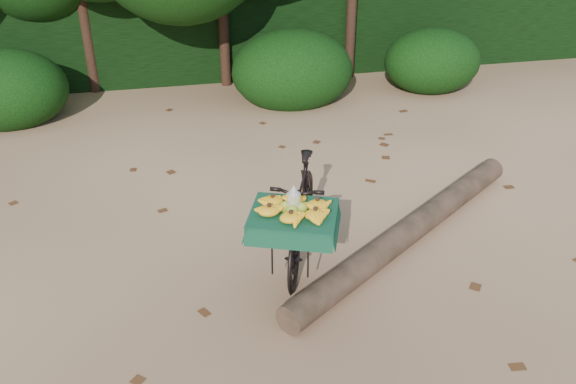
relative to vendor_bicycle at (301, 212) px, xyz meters
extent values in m
plane|color=tan|center=(-0.56, 0.28, -0.55)|extent=(80.00, 80.00, 0.00)
imported|color=black|center=(0.01, 0.02, -0.02)|extent=(1.09, 1.82, 1.06)
cube|color=black|center=(-0.20, -0.54, 0.32)|extent=(0.52, 0.57, 0.03)
cube|color=#144B29|center=(-0.20, -0.54, 0.34)|extent=(0.94, 0.87, 0.01)
ellipsoid|color=#91A427|center=(-0.13, -0.56, 0.39)|extent=(0.10, 0.08, 0.11)
ellipsoid|color=#91A427|center=(-0.18, -0.48, 0.39)|extent=(0.10, 0.08, 0.11)
ellipsoid|color=#91A427|center=(-0.27, -0.51, 0.39)|extent=(0.10, 0.08, 0.11)
ellipsoid|color=#91A427|center=(-0.23, -0.60, 0.39)|extent=(0.10, 0.08, 0.11)
cylinder|color=#EAE5C6|center=(-0.20, -0.53, 0.44)|extent=(0.12, 0.12, 0.16)
cylinder|color=brown|center=(1.21, 0.05, -0.41)|extent=(3.34, 2.51, 0.28)
cube|color=black|center=(-0.56, 6.58, 0.35)|extent=(26.00, 1.80, 1.80)
camera|label=1|loc=(-1.23, -5.03, 3.10)|focal=38.00mm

